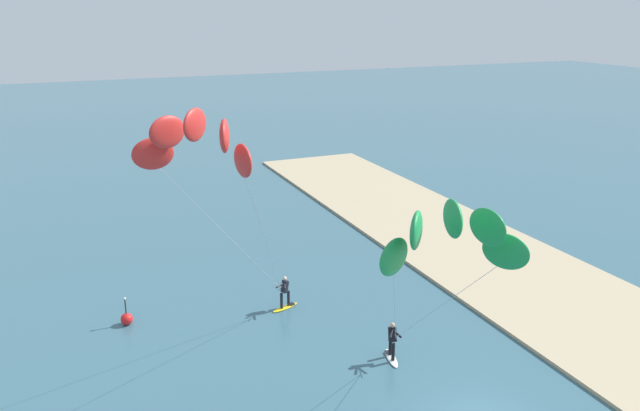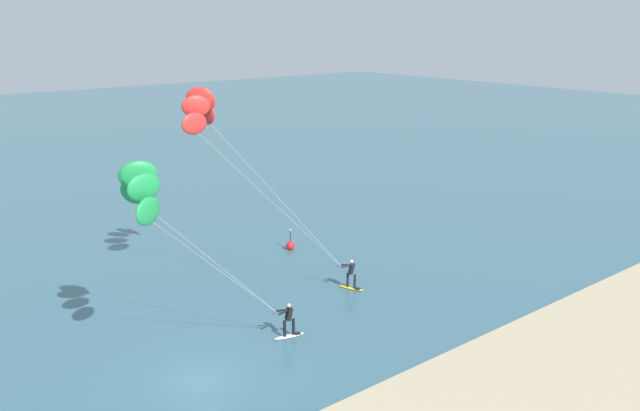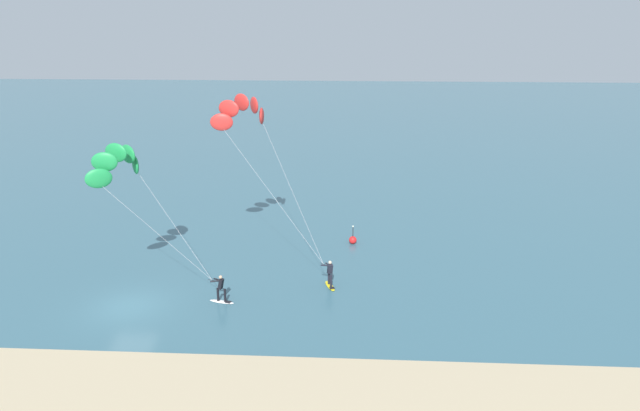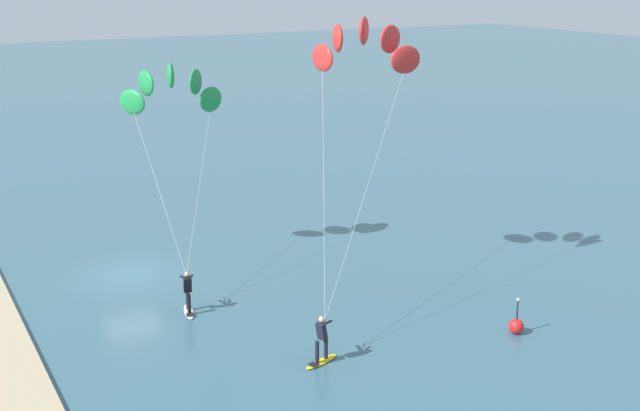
# 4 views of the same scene
# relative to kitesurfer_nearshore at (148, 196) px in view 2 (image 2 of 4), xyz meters

# --- Properties ---
(ground_plane) EXTENTS (240.00, 240.00, 0.00)m
(ground_plane) POSITION_rel_kitesurfer_nearshore_xyz_m (0.60, -2.49, -7.41)
(ground_plane) COLOR #386070
(kitesurfer_nearshore) EXTENTS (7.97, 4.41, 8.87)m
(kitesurfer_nearshore) POSITION_rel_kitesurfer_nearshore_xyz_m (0.00, 0.00, 0.00)
(kitesurfer_nearshore) COLOR white
(kitesurfer_nearshore) RESTS_ON ground
(kitesurfer_mid_water) EXTENTS (8.17, 7.87, 10.94)m
(kitesurfer_mid_water) POSITION_rel_kitesurfer_nearshore_xyz_m (6.19, 5.70, 1.97)
(kitesurfer_mid_water) COLOR yellow
(kitesurfer_mid_water) RESTS_ON ground
(marker_buoy) EXTENTS (0.56, 0.56, 1.38)m
(marker_buoy) POSITION_rel_kitesurfer_nearshore_xyz_m (13.18, 8.14, -7.12)
(marker_buoy) COLOR red
(marker_buoy) RESTS_ON ground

